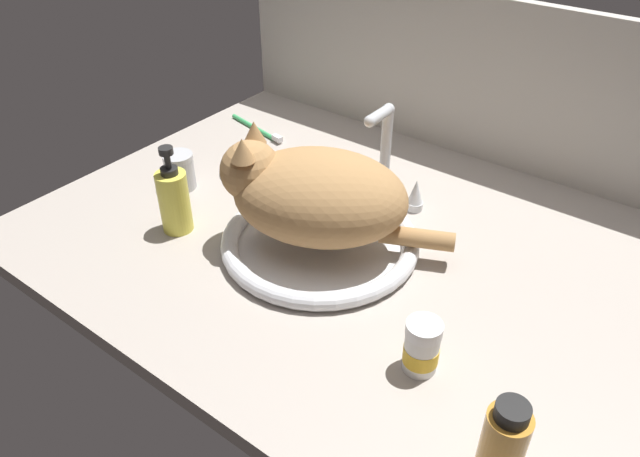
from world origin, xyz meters
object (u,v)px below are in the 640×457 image
at_px(faucet, 383,165).
at_px(cat, 309,194).
at_px(soap_pump_bottle, 174,200).
at_px(metal_jar, 180,171).
at_px(pill_bottle, 422,348).
at_px(amber_bottle, 503,444).
at_px(toothbrush, 257,129).
at_px(sink_basin, 320,241).

height_order(faucet, cat, cat).
height_order(soap_pump_bottle, metal_jar, soap_pump_bottle).
bearing_deg(cat, pill_bottle, -23.83).
bearing_deg(amber_bottle, cat, 153.77).
xyz_separation_m(pill_bottle, toothbrush, (-0.66, 0.40, -0.03)).
distance_m(sink_basin, toothbrush, 0.47).
bearing_deg(sink_basin, pill_bottle, -26.40).
bearing_deg(sink_basin, metal_jar, -178.78).
bearing_deg(soap_pump_bottle, toothbrush, 111.29).
bearing_deg(toothbrush, pill_bottle, -31.59).
bearing_deg(soap_pump_bottle, sink_basin, 24.55).
xyz_separation_m(sink_basin, amber_bottle, (0.42, -0.22, 0.04)).
height_order(pill_bottle, toothbrush, pill_bottle).
relative_size(sink_basin, metal_jar, 4.63).
bearing_deg(faucet, toothbrush, 169.42).
relative_size(cat, toothbrush, 2.10).
height_order(sink_basin, metal_jar, metal_jar).
xyz_separation_m(sink_basin, pill_bottle, (0.27, -0.13, 0.02)).
bearing_deg(faucet, cat, -94.58).
xyz_separation_m(amber_bottle, toothbrush, (-0.81, 0.49, -0.05)).
height_order(faucet, toothbrush, faucet).
relative_size(sink_basin, toothbrush, 1.86).
xyz_separation_m(sink_basin, soap_pump_bottle, (-0.24, -0.11, 0.05)).
distance_m(faucet, metal_jar, 0.40).
distance_m(sink_basin, cat, 0.10).
bearing_deg(soap_pump_bottle, metal_jar, 135.10).
relative_size(pill_bottle, metal_jar, 1.11).
bearing_deg(cat, toothbrush, 143.14).
bearing_deg(metal_jar, sink_basin, 1.22).
bearing_deg(amber_bottle, toothbrush, 148.59).
height_order(soap_pump_bottle, toothbrush, soap_pump_bottle).
xyz_separation_m(soap_pump_bottle, pill_bottle, (0.51, -0.03, -0.02)).
relative_size(cat, pill_bottle, 4.72).
distance_m(cat, metal_jar, 0.33).
xyz_separation_m(metal_jar, toothbrush, (-0.05, 0.28, -0.03)).
relative_size(sink_basin, soap_pump_bottle, 2.08).
xyz_separation_m(cat, soap_pump_bottle, (-0.22, -0.10, -0.05)).
bearing_deg(faucet, pill_bottle, -50.77).
bearing_deg(faucet, amber_bottle, -45.01).
xyz_separation_m(pill_bottle, amber_bottle, (0.15, -0.09, 0.02)).
relative_size(faucet, metal_jar, 2.66).
bearing_deg(sink_basin, soap_pump_bottle, -155.45).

